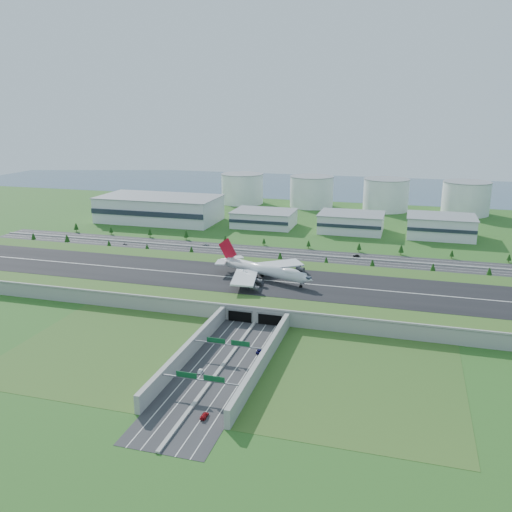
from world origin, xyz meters
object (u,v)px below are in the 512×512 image
(car_4, at_px, (125,244))
(car_7, at_px, (205,245))
(car_3, at_px, (204,415))
(car_5, at_px, (356,256))
(car_1, at_px, (200,371))
(fuel_tank_a, at_px, (242,189))
(car_0, at_px, (218,340))
(boeing_747, at_px, (264,270))
(car_2, at_px, (260,351))

(car_4, height_order, car_7, car_7)
(car_3, relative_size, car_5, 1.04)
(car_1, height_order, car_4, car_4)
(fuel_tank_a, bearing_deg, car_1, -75.08)
(car_0, height_order, car_4, car_0)
(car_0, bearing_deg, fuel_tank_a, 114.83)
(fuel_tank_a, relative_size, car_5, 9.65)
(car_4, relative_size, car_7, 0.71)
(boeing_747, height_order, car_4, boeing_747)
(car_2, bearing_deg, car_0, -18.29)
(car_5, bearing_deg, car_4, -96.85)
(car_2, bearing_deg, car_7, -64.83)
(fuel_tank_a, relative_size, car_7, 9.13)
(car_7, bearing_deg, car_4, -71.33)
(fuel_tank_a, xyz_separation_m, car_2, (132.36, -394.74, -16.55))
(fuel_tank_a, distance_m, car_2, 416.67)
(car_0, relative_size, car_2, 0.71)
(car_1, bearing_deg, car_4, 123.41)
(car_0, distance_m, car_5, 186.19)
(fuel_tank_a, xyz_separation_m, car_5, (159.24, -209.09, -16.53))
(car_2, height_order, car_5, car_5)
(boeing_747, distance_m, car_4, 167.55)
(car_2, bearing_deg, boeing_747, -79.15)
(boeing_747, relative_size, car_5, 13.54)
(car_7, bearing_deg, fuel_tank_a, -166.69)
(car_2, xyz_separation_m, car_3, (-5.11, -59.95, -0.04))
(boeing_747, xyz_separation_m, car_7, (-78.50, 99.40, -13.54))
(fuel_tank_a, height_order, car_3, fuel_tank_a)
(car_2, relative_size, car_7, 1.09)
(car_3, bearing_deg, car_7, -69.82)
(boeing_747, height_order, car_5, boeing_747)
(boeing_747, bearing_deg, car_1, -67.91)
(fuel_tank_a, distance_m, car_4, 228.34)
(car_2, distance_m, car_4, 237.80)
(car_0, height_order, car_1, car_0)
(fuel_tank_a, xyz_separation_m, car_3, (127.26, -454.69, -16.60))
(car_4, bearing_deg, fuel_tank_a, 4.76)
(car_3, bearing_deg, car_5, -98.31)
(car_1, bearing_deg, car_5, 74.25)
(car_5, bearing_deg, car_3, -19.01)
(boeing_747, height_order, car_2, boeing_747)
(car_3, height_order, car_7, car_7)
(boeing_747, distance_m, car_5, 110.66)
(car_0, height_order, car_5, car_5)
(fuel_tank_a, relative_size, car_3, 9.26)
(fuel_tank_a, bearing_deg, car_4, -98.67)
(boeing_747, xyz_separation_m, car_3, (16.42, -147.00, -13.55))
(fuel_tank_a, height_order, car_5, fuel_tank_a)
(car_0, bearing_deg, car_5, 83.44)
(car_1, distance_m, car_7, 227.92)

